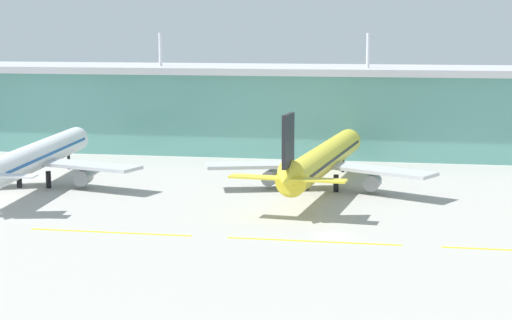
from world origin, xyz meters
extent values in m
plane|color=#A8A59E|center=(0.00, 0.00, 0.00)|extent=(600.00, 600.00, 0.00)
cube|color=#5B9E93|center=(0.00, 95.22, 10.82)|extent=(280.00, 28.00, 21.64)
cube|color=#B2B2B7|center=(0.00, 95.22, 22.54)|extent=(288.00, 34.00, 1.80)
cylinder|color=silver|center=(-56.00, 89.62, 27.94)|extent=(0.90, 0.90, 9.00)
cylinder|color=silver|center=(0.00, 89.62, 27.94)|extent=(0.90, 0.90, 9.00)
cylinder|color=white|center=(-67.34, 34.49, 6.50)|extent=(11.22, 58.35, 5.80)
cone|color=white|center=(-70.24, 65.38, 6.50)|extent=(5.86, 4.50, 5.51)
cube|color=white|center=(-58.91, 3.61, 7.50)|extent=(10.26, 4.12, 0.36)
cube|color=#B7BABF|center=(-54.97, 31.21, 5.20)|extent=(24.94, 13.38, 0.70)
cylinder|color=gray|center=(-56.30, 32.53, 2.40)|extent=(3.61, 4.78, 3.20)
cylinder|color=black|center=(-69.38, 56.16, 1.80)|extent=(0.70, 0.70, 3.60)
cylinder|color=black|center=(-70.24, 31.20, 1.80)|extent=(1.10, 1.10, 3.60)
cylinder|color=black|center=(-63.87, 31.80, 1.80)|extent=(1.10, 1.10, 3.60)
cube|color=#19519E|center=(-67.34, 34.49, 6.90)|extent=(10.71, 52.57, 0.60)
cylinder|color=yellow|center=(-6.18, 41.66, 6.50)|extent=(11.65, 59.18, 5.80)
cone|color=yellow|center=(-3.04, 72.96, 6.50)|extent=(5.88, 4.53, 5.51)
cone|color=yellow|center=(-9.41, 9.38, 7.70)|extent=(5.57, 7.09, 5.72)
cube|color=black|center=(-9.31, 10.37, 14.15)|extent=(1.33, 6.44, 9.50)
cube|color=yellow|center=(-14.84, 10.42, 7.50)|extent=(10.27, 4.18, 0.36)
cube|color=yellow|center=(-3.89, 9.33, 7.50)|extent=(10.27, 4.18, 0.36)
cube|color=#B7BABF|center=(-18.56, 38.46, 5.20)|extent=(24.94, 13.25, 0.70)
cylinder|color=gray|center=(-17.22, 39.78, 2.40)|extent=(3.63, 4.80, 3.20)
cube|color=#B7BABF|center=(5.32, 36.07, 5.20)|extent=(24.41, 17.18, 0.70)
cylinder|color=gray|center=(4.27, 37.62, 2.40)|extent=(3.63, 4.80, 3.20)
cylinder|color=black|center=(-3.97, 63.64, 1.80)|extent=(0.70, 0.70, 3.60)
cylinder|color=black|center=(-9.66, 39.00, 1.80)|extent=(1.10, 1.10, 3.60)
cylinder|color=black|center=(-3.29, 38.36, 1.80)|extent=(1.10, 1.10, 3.60)
cube|color=black|center=(-6.18, 41.66, 6.90)|extent=(11.10, 53.33, 0.60)
cube|color=yellow|center=(-37.00, -4.66, 0.02)|extent=(28.00, 0.70, 0.04)
cube|color=yellow|center=(-3.00, -4.66, 0.02)|extent=(28.00, 0.70, 0.04)
camera|label=1|loc=(12.36, -138.88, 33.69)|focal=60.93mm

